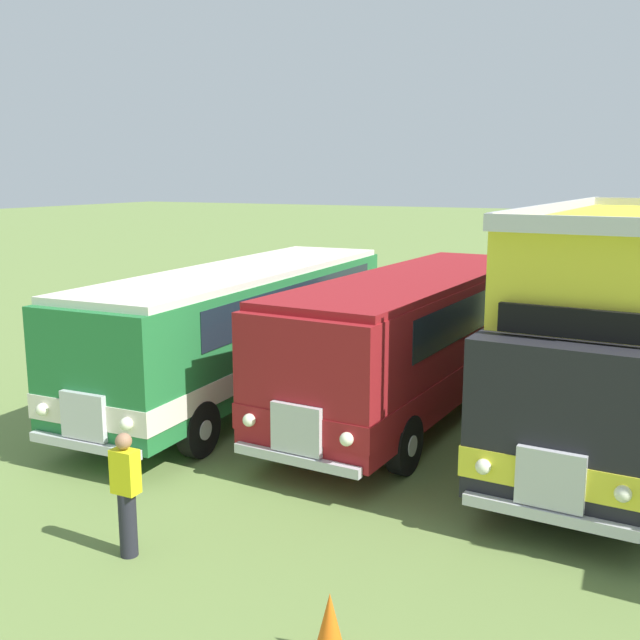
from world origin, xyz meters
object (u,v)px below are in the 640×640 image
bus_third_in_row (615,322)px  cone_far_end (330,625)px  bus_second_in_row (417,332)px  marshal_person (126,494)px  bus_first_in_row (246,321)px

bus_third_in_row → cone_far_end: 8.65m
bus_second_in_row → marshal_person: 7.78m
cone_far_end → marshal_person: marshal_person is taller
bus_second_in_row → marshal_person: bus_second_in_row is taller
bus_second_in_row → cone_far_end: 8.69m
bus_first_in_row → bus_third_in_row: size_ratio=1.08×
bus_first_in_row → cone_far_end: bearing=-53.0°
bus_third_in_row → cone_far_end: bearing=-103.3°
cone_far_end → bus_third_in_row: bearing=76.7°
bus_second_in_row → cone_far_end: bus_second_in_row is taller
cone_far_end → marshal_person: bearing=167.5°
bus_first_in_row → marshal_person: (2.51, -7.02, -0.87)m
bus_second_in_row → cone_far_end: (1.96, -8.35, -1.38)m
bus_third_in_row → marshal_person: size_ratio=5.75×
bus_second_in_row → bus_third_in_row: bus_third_in_row is taller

